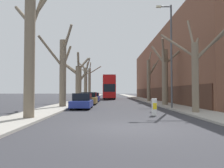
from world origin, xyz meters
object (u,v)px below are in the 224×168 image
(street_tree_left_0, at_px, (30,44))
(street_tree_right_2, at_px, (149,78))
(lamp_post, at_px, (170,51))
(street_tree_left_4, at_px, (90,82))
(street_tree_right_0, at_px, (195,68))
(street_tree_left_2, at_px, (78,80))
(parked_car_1, at_px, (89,99))
(double_decker_bus, at_px, (109,86))
(street_tree_right_1, at_px, (165,74))
(traffic_bollard, at_px, (154,107))
(parked_car_0, at_px, (82,101))
(street_tree_left_1, at_px, (63,69))
(street_tree_left_3, at_px, (86,81))
(parked_car_2, at_px, (93,97))

(street_tree_left_0, relative_size, street_tree_right_2, 1.14)
(lamp_post, bearing_deg, street_tree_left_4, 108.25)
(street_tree_right_0, height_order, street_tree_right_2, street_tree_right_2)
(street_tree_left_0, bearing_deg, street_tree_right_2, 63.27)
(street_tree_right_2, bearing_deg, street_tree_left_0, -116.73)
(street_tree_left_2, bearing_deg, parked_car_1, -67.17)
(street_tree_right_0, height_order, double_decker_bus, street_tree_right_0)
(street_tree_right_1, relative_size, double_decker_bus, 0.61)
(double_decker_bus, bearing_deg, traffic_bollard, -84.64)
(street_tree_right_0, bearing_deg, parked_car_0, 151.82)
(street_tree_right_1, relative_size, lamp_post, 0.76)
(street_tree_left_1, distance_m, double_decker_bus, 25.09)
(street_tree_right_0, height_order, traffic_bollard, street_tree_right_0)
(street_tree_left_1, height_order, street_tree_left_2, street_tree_left_1)
(street_tree_left_0, height_order, double_decker_bus, street_tree_left_0)
(street_tree_left_0, xyz_separation_m, street_tree_left_4, (-0.10, 37.07, -0.41))
(street_tree_left_4, xyz_separation_m, street_tree_right_0, (10.55, -34.02, -0.60))
(street_tree_left_2, distance_m, parked_car_1, 5.64)
(street_tree_left_0, bearing_deg, street_tree_left_4, 90.15)
(street_tree_right_1, distance_m, double_decker_bus, 22.85)
(street_tree_left_4, bearing_deg, parked_car_1, -84.92)
(street_tree_left_3, xyz_separation_m, traffic_bollard, (7.39, -26.29, -3.00))
(parked_car_2, bearing_deg, lamp_post, -60.10)
(parked_car_2, bearing_deg, parked_car_1, -90.00)
(street_tree_left_1, bearing_deg, street_tree_right_0, -29.40)
(street_tree_right_0, bearing_deg, street_tree_left_4, 107.22)
(street_tree_left_2, distance_m, parked_car_0, 11.61)
(street_tree_left_3, relative_size, parked_car_1, 1.83)
(street_tree_right_1, distance_m, parked_car_0, 9.86)
(traffic_bollard, bearing_deg, street_tree_left_0, -164.45)
(street_tree_left_1, height_order, street_tree_right_0, street_tree_left_1)
(street_tree_right_0, height_order, lamp_post, lamp_post)
(street_tree_right_0, bearing_deg, parked_car_1, 127.59)
(street_tree_right_2, xyz_separation_m, double_decker_bus, (-6.01, 13.04, -0.91))
(street_tree_left_0, xyz_separation_m, parked_car_1, (1.95, 14.09, -3.49))
(street_tree_left_0, distance_m, traffic_bollard, 8.44)
(parked_car_1, bearing_deg, street_tree_left_1, -112.13)
(street_tree_left_3, bearing_deg, street_tree_left_0, -89.90)
(street_tree_left_1, distance_m, street_tree_right_2, 15.67)
(street_tree_left_3, bearing_deg, street_tree_right_1, -57.72)
(street_tree_left_2, xyz_separation_m, street_tree_right_0, (10.47, -15.72, 0.01))
(street_tree_left_1, height_order, parked_car_1, street_tree_left_1)
(street_tree_right_1, relative_size, street_tree_right_2, 0.91)
(street_tree_right_0, bearing_deg, street_tree_right_2, 90.21)
(parked_car_1, bearing_deg, street_tree_right_0, -52.41)
(street_tree_left_2, relative_size, double_decker_bus, 0.59)
(street_tree_left_3, height_order, street_tree_right_0, street_tree_left_3)
(street_tree_left_2, bearing_deg, street_tree_left_3, 90.18)
(double_decker_bus, relative_size, traffic_bollard, 10.41)
(street_tree_left_1, bearing_deg, lamp_post, -11.34)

